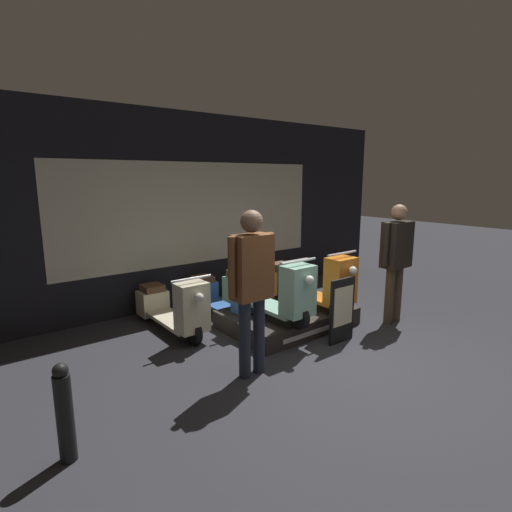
{
  "coord_description": "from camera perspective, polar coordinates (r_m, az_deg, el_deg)",
  "views": [
    {
      "loc": [
        -3.41,
        -2.73,
        2.16
      ],
      "look_at": [
        0.15,
        1.85,
        1.0
      ],
      "focal_mm": 28.0,
      "sensor_mm": 36.0,
      "label": 1
    }
  ],
  "objects": [
    {
      "name": "shop_wall_back",
      "position": [
        6.93,
        -8.32,
        6.5
      ],
      "size": [
        8.81,
        0.09,
        3.2
      ],
      "color": "black",
      "rests_on": "ground_plane"
    },
    {
      "name": "scooter_backrow_0",
      "position": [
        5.81,
        -11.87,
        -7.16
      ],
      "size": [
        0.57,
        1.7,
        0.9
      ],
      "color": "black",
      "rests_on": "ground_plane"
    },
    {
      "name": "scooter_display_left",
      "position": [
        5.52,
        1.8,
        -5.18
      ],
      "size": [
        0.57,
        1.7,
        0.9
      ],
      "color": "black",
      "rests_on": "display_platform"
    },
    {
      "name": "scooter_backrow_2",
      "position": [
        6.74,
        1.98,
        -4.32
      ],
      "size": [
        0.57,
        1.7,
        0.9
      ],
      "color": "black",
      "rests_on": "ground_plane"
    },
    {
      "name": "display_platform",
      "position": [
        5.96,
        4.5,
        -8.73
      ],
      "size": [
        1.81,
        1.24,
        0.25
      ],
      "color": "#2D2823",
      "rests_on": "ground_plane"
    },
    {
      "name": "person_right_browsing",
      "position": [
        6.2,
        19.4,
        0.43
      ],
      "size": [
        0.62,
        0.26,
        1.77
      ],
      "color": "#473828",
      "rests_on": "ground_plane"
    },
    {
      "name": "person_left_browsing",
      "position": [
        4.24,
        -0.6,
        -3.34
      ],
      "size": [
        0.59,
        0.24,
        1.83
      ],
      "color": "#232838",
      "rests_on": "ground_plane"
    },
    {
      "name": "street_bollard",
      "position": [
        3.56,
        -25.67,
        -19.57
      ],
      "size": [
        0.13,
        0.13,
        0.81
      ],
      "color": "black",
      "rests_on": "ground_plane"
    },
    {
      "name": "scooter_backrow_1",
      "position": [
        6.23,
        -4.41,
        -5.68
      ],
      "size": [
        0.57,
        1.7,
        0.9
      ],
      "color": "black",
      "rests_on": "ground_plane"
    },
    {
      "name": "ground_plane",
      "position": [
        4.87,
        12.51,
        -15.33
      ],
      "size": [
        30.0,
        30.0,
        0.0
      ],
      "primitive_type": "plane",
      "color": "#2D2D33"
    },
    {
      "name": "price_sign_board",
      "position": [
        5.39,
        12.19,
        -7.59
      ],
      "size": [
        0.44,
        0.04,
        0.87
      ],
      "color": "black",
      "rests_on": "ground_plane"
    },
    {
      "name": "scooter_display_right",
      "position": [
        6.06,
        7.77,
        -3.79
      ],
      "size": [
        0.57,
        1.7,
        0.9
      ],
      "color": "black",
      "rests_on": "display_platform"
    }
  ]
}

